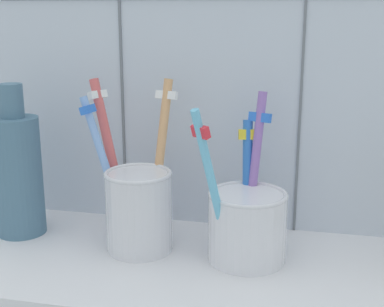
{
  "coord_description": "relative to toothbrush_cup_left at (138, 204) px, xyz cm",
  "views": [
    {
      "loc": [
        11.22,
        -49.51,
        27.13
      ],
      "look_at": [
        0.0,
        1.89,
        13.31
      ],
      "focal_mm": 49.15,
      "sensor_mm": 36.0,
      "label": 1
    }
  ],
  "objects": [
    {
      "name": "ceramic_vase",
      "position": [
        -14.99,
        1.19,
        2.34
      ],
      "size": [
        5.64,
        5.64,
        17.8
      ],
      "color": "slate",
      "rests_on": "counter_slab"
    },
    {
      "name": "counter_slab",
      "position": [
        6.17,
        -2.21,
        -6.17
      ],
      "size": [
        64.0,
        22.0,
        2.0
      ],
      "primitive_type": "cube",
      "color": "silver",
      "rests_on": "ground"
    },
    {
      "name": "tile_wall_back",
      "position": [
        6.17,
        9.79,
        15.34
      ],
      "size": [
        64.0,
        2.2,
        45.0
      ],
      "color": "silver",
      "rests_on": "ground"
    },
    {
      "name": "toothbrush_cup_right",
      "position": [
        12.02,
        -0.18,
        -0.86
      ],
      "size": [
        9.22,
        11.52,
        17.4
      ],
      "color": "white",
      "rests_on": "counter_slab"
    },
    {
      "name": "toothbrush_cup_left",
      "position": [
        0.0,
        0.0,
        0.0
      ],
      "size": [
        10.97,
        10.06,
        18.38
      ],
      "color": "silver",
      "rests_on": "counter_slab"
    }
  ]
}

